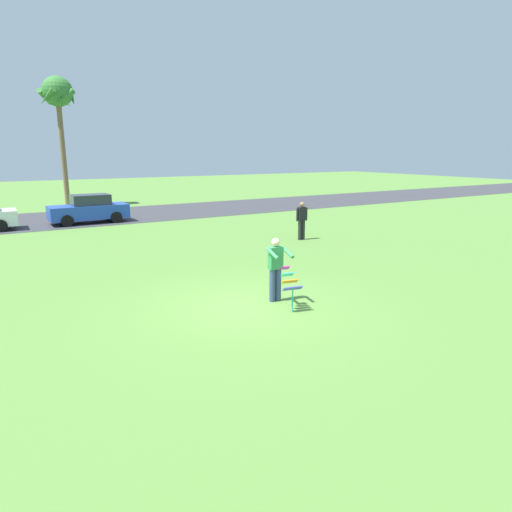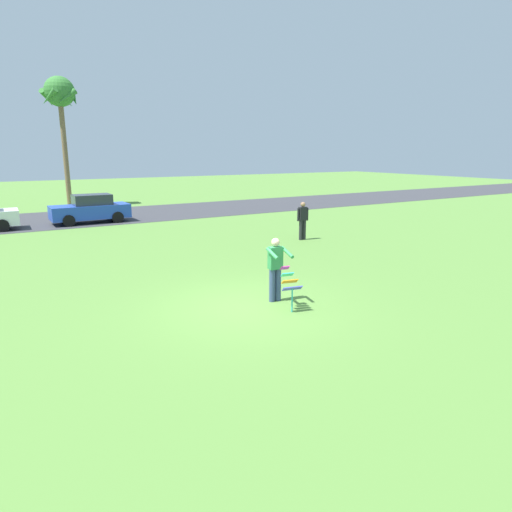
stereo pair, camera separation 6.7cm
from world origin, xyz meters
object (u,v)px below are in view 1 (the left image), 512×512
Objects in this scene: kite_held at (290,283)px; person_walker_near at (302,219)px; palm_tree_right_near at (58,98)px; person_kite_flyer at (276,267)px; parked_car_blue at (89,209)px.

kite_held is 0.63× the size of person_walker_near.
person_walker_near reaches higher than kite_held.
palm_tree_right_near is (-0.97, 27.17, 6.95)m from kite_held.
person_kite_flyer reaches higher than parked_car_blue.
palm_tree_right_near is (0.35, 9.53, 6.90)m from parked_car_blue.
palm_tree_right_near is at bearing 109.28° from person_walker_near.
kite_held is 17.69m from parked_car_blue.
parked_car_blue is 2.44× the size of person_walker_near.
parked_car_blue is at bearing 125.39° from person_walker_near.
person_kite_flyer and person_walker_near have the same top height.
person_walker_near reaches higher than parked_car_blue.
person_walker_near is (6.90, -19.74, -6.74)m from palm_tree_right_near.
person_walker_near is (7.25, -10.21, 0.16)m from parked_car_blue.
person_kite_flyer is at bearing -85.26° from parked_car_blue.
palm_tree_right_near reaches higher than parked_car_blue.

